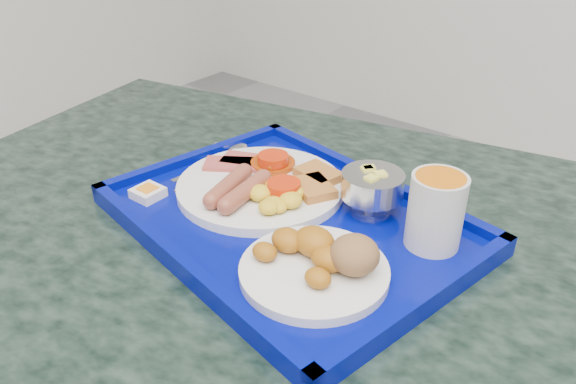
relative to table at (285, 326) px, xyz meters
The scene contains 9 objects.
table is the anchor object (origin of this frame).
tray 0.21m from the table, 19.49° to the right, with size 0.54×0.44×0.03m.
main_plate 0.23m from the table, 156.18° to the left, with size 0.25×0.25×0.04m.
bread_plate 0.27m from the table, 33.40° to the right, with size 0.18×0.18×0.06m.
fruit_bowl 0.28m from the table, 44.37° to the left, with size 0.09×0.09×0.06m.
juice_cup 0.33m from the table, 18.33° to the left, with size 0.07×0.07×0.10m.
spoon 0.30m from the table, 156.10° to the left, with size 0.04×0.17×0.01m.
knife 0.29m from the table, behind, with size 0.01×0.18×0.00m, color silver.
jam_packet 0.30m from the table, 154.15° to the right, with size 0.04×0.04×0.02m.
Camera 1 is at (-0.31, 0.40, 1.19)m, focal length 35.00 mm.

